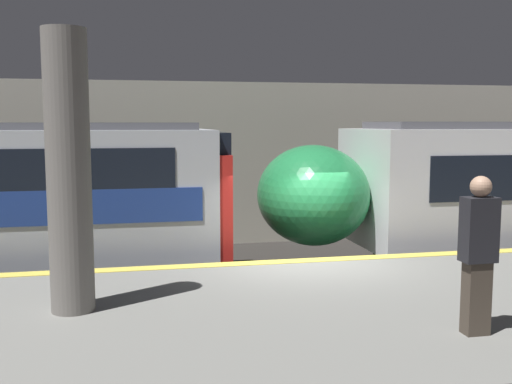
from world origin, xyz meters
name	(u,v)px	position (x,y,z in m)	size (l,w,h in m)	color
ground_plane	(305,316)	(0.00, 0.00, 0.00)	(120.00, 120.00, 0.00)	#282623
platform	(361,340)	(0.00, -2.68, 0.53)	(40.00, 5.36, 1.07)	slate
station_rear_barrier	(238,164)	(0.00, 6.77, 2.31)	(50.00, 0.15, 4.63)	#B2AD9E
support_pillar_near	(69,173)	(-3.80, -2.23, 2.85)	(0.56, 0.56, 3.59)	slate
person_walking	(478,250)	(0.82, -4.09, 2.04)	(0.38, 0.24, 1.83)	#473D33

